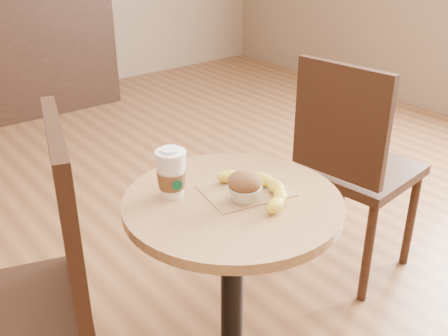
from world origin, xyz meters
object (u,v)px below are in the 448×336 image
cafe_table (232,271)px  chair_left (25,304)px  coffee_cup (171,175)px  chair_right (352,163)px  banana (260,187)px  muffin (245,186)px

cafe_table → chair_left: 0.58m
chair_left → coffee_cup: (0.44, -0.02, 0.24)m
chair_right → coffee_cup: bearing=89.0°
chair_left → chair_right: chair_left is taller
banana → chair_left: bearing=172.5°
cafe_table → muffin: (0.02, -0.03, 0.30)m
cafe_table → chair_right: size_ratio=0.77×
chair_right → coffee_cup: 0.99m
cafe_table → chair_left: bearing=165.3°
cafe_table → chair_right: (0.82, 0.22, 0.04)m
chair_left → banana: 0.69m
cafe_table → muffin: bearing=-58.7°
coffee_cup → muffin: (0.14, -0.15, -0.02)m
cafe_table → chair_left: size_ratio=0.72×
cafe_table → muffin: 0.30m
chair_left → chair_right: (1.38, 0.08, -0.04)m
muffin → banana: bearing=5.2°
chair_left → chair_right: bearing=110.9°
muffin → chair_right: bearing=17.4°
chair_right → cafe_table: bearing=98.1°
chair_left → banana: bearing=92.8°
chair_right → muffin: 0.88m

